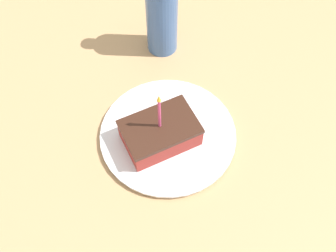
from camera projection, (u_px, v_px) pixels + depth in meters
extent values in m
cube|color=tan|center=(154.00, 136.00, 0.80)|extent=(2.40, 2.40, 0.04)
cylinder|color=silver|center=(168.00, 135.00, 0.77)|extent=(0.25, 0.25, 0.01)
cylinder|color=silver|center=(168.00, 134.00, 0.77)|extent=(0.27, 0.27, 0.01)
cube|color=#99332D|center=(159.00, 134.00, 0.74)|extent=(0.09, 0.13, 0.04)
cube|color=#381E14|center=(159.00, 127.00, 0.71)|extent=(0.09, 0.14, 0.01)
cylinder|color=#E04C8C|center=(159.00, 114.00, 0.68)|extent=(0.01, 0.01, 0.08)
cone|color=yellow|center=(158.00, 98.00, 0.64)|extent=(0.01, 0.01, 0.01)
cube|color=silver|center=(160.00, 113.00, 0.78)|extent=(0.02, 0.12, 0.00)
cube|color=silver|center=(194.00, 97.00, 0.81)|extent=(0.03, 0.05, 0.00)
cylinder|color=#3F66A5|center=(162.00, 16.00, 0.82)|extent=(0.07, 0.07, 0.18)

